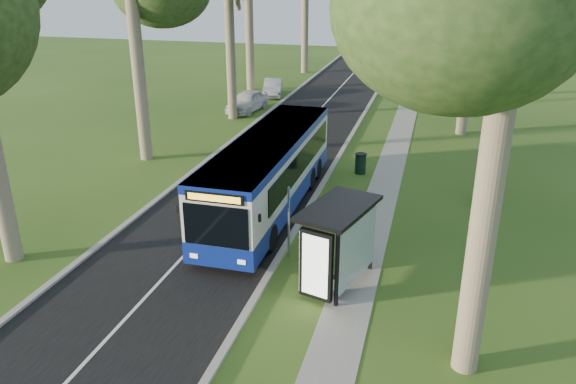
{
  "coord_description": "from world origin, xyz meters",
  "views": [
    {
      "loc": [
        5.11,
        -19.17,
        10.01
      ],
      "look_at": [
        -0.38,
        1.22,
        1.6
      ],
      "focal_mm": 35.0,
      "sensor_mm": 36.0,
      "label": 1
    }
  ],
  "objects_px": {
    "bus": "(270,173)",
    "bus_shelter": "(340,235)",
    "car_white": "(247,101)",
    "car_silver": "(273,88)",
    "litter_bin": "(361,163)",
    "bus_stop_sign": "(289,214)"
  },
  "relations": [
    {
      "from": "bus_stop_sign",
      "to": "litter_bin",
      "type": "height_order",
      "value": "bus_stop_sign"
    },
    {
      "from": "car_silver",
      "to": "bus_stop_sign",
      "type": "bearing_deg",
      "value": -85.15
    },
    {
      "from": "bus",
      "to": "car_white",
      "type": "height_order",
      "value": "bus"
    },
    {
      "from": "car_white",
      "to": "car_silver",
      "type": "distance_m",
      "value": 5.8
    },
    {
      "from": "car_white",
      "to": "car_silver",
      "type": "height_order",
      "value": "car_white"
    },
    {
      "from": "bus",
      "to": "bus_stop_sign",
      "type": "xyz_separation_m",
      "value": [
        1.96,
        -4.09,
        0.01
      ]
    },
    {
      "from": "bus_shelter",
      "to": "car_silver",
      "type": "height_order",
      "value": "bus_shelter"
    },
    {
      "from": "bus_stop_sign",
      "to": "car_white",
      "type": "relative_size",
      "value": 0.62
    },
    {
      "from": "bus",
      "to": "bus_shelter",
      "type": "bearing_deg",
      "value": -54.56
    },
    {
      "from": "bus",
      "to": "litter_bin",
      "type": "relative_size",
      "value": 11.59
    },
    {
      "from": "bus_shelter",
      "to": "litter_bin",
      "type": "relative_size",
      "value": 3.38
    },
    {
      "from": "bus_shelter",
      "to": "car_white",
      "type": "relative_size",
      "value": 0.81
    },
    {
      "from": "bus",
      "to": "bus_stop_sign",
      "type": "relative_size",
      "value": 4.48
    },
    {
      "from": "bus",
      "to": "car_white",
      "type": "relative_size",
      "value": 2.77
    },
    {
      "from": "bus",
      "to": "bus_stop_sign",
      "type": "distance_m",
      "value": 4.54
    },
    {
      "from": "bus",
      "to": "car_white",
      "type": "xyz_separation_m",
      "value": [
        -7.03,
        17.45,
        -0.95
      ]
    },
    {
      "from": "bus",
      "to": "bus_shelter",
      "type": "relative_size",
      "value": 3.43
    },
    {
      "from": "car_silver",
      "to": "litter_bin",
      "type": "bearing_deg",
      "value": -73.13
    },
    {
      "from": "bus_stop_sign",
      "to": "car_white",
      "type": "height_order",
      "value": "bus_stop_sign"
    },
    {
      "from": "bus_stop_sign",
      "to": "car_silver",
      "type": "height_order",
      "value": "bus_stop_sign"
    },
    {
      "from": "litter_bin",
      "to": "car_white",
      "type": "height_order",
      "value": "car_white"
    },
    {
      "from": "bus",
      "to": "car_white",
      "type": "distance_m",
      "value": 18.83
    }
  ]
}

